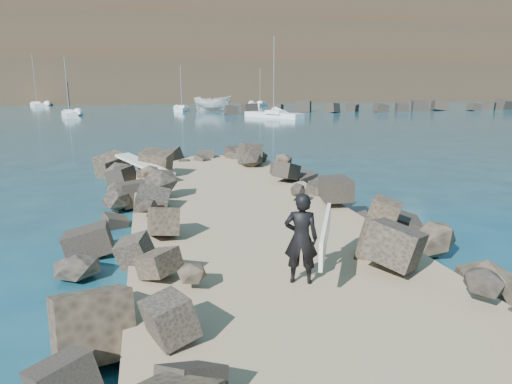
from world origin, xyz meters
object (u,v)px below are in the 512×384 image
at_px(surfer_with_board, 305,238).
at_px(sailboat_d, 260,104).
at_px(boat_imported, 213,103).
at_px(surfboard_resting, 145,168).

distance_m(surfer_with_board, sailboat_d, 84.48).
height_order(boat_imported, sailboat_d, sailboat_d).
bearing_deg(surfer_with_board, boat_imported, 83.24).
xyz_separation_m(boat_imported, sailboat_d, (11.82, 16.32, -0.86)).
bearing_deg(boat_imported, surfer_with_board, -159.62).
relative_size(surfboard_resting, boat_imported, 0.41).
xyz_separation_m(surfer_with_board, sailboat_d, (19.62, 82.16, -1.08)).
distance_m(surfboard_resting, surfer_with_board, 10.35).
xyz_separation_m(boat_imported, surfer_with_board, (-7.80, -65.84, 0.22)).
bearing_deg(sailboat_d, surfboard_resting, -107.21).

